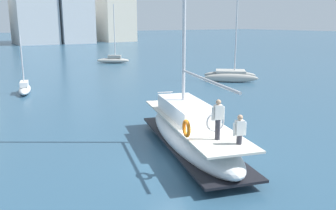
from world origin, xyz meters
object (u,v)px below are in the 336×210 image
Objects in this scene: main_sailboat at (191,131)px; moored_sloop_near at (230,75)px; moored_catamaran at (113,59)px; moored_sloop_far at (25,88)px.

main_sailboat reaches higher than moored_sloop_near.
moored_catamaran is at bearing 99.37° from moored_sloop_near.
main_sailboat is at bearing -79.05° from moored_sloop_far.
moored_catamaran is (-3.46, 20.97, -0.08)m from moored_sloop_near.
moored_sloop_near is 1.05× the size of moored_catamaran.
main_sailboat is 1.75× the size of moored_catamaran.
moored_sloop_near is 19.53m from moored_sloop_far.
moored_sloop_near reaches higher than moored_sloop_far.
moored_sloop_near is at bearing -80.63° from moored_catamaran.
moored_catamaran reaches higher than moored_sloop_far.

